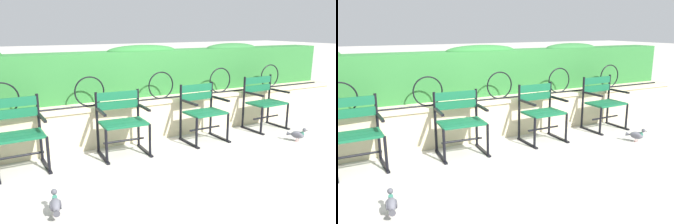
# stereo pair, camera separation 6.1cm
# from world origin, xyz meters

# --- Properties ---
(ground_plane) EXTENTS (60.00, 60.00, 0.00)m
(ground_plane) POSITION_xyz_m (0.00, 0.00, 0.00)
(ground_plane) COLOR #BCB7AD
(stone_wall) EXTENTS (7.70, 0.41, 0.60)m
(stone_wall) POSITION_xyz_m (0.00, 0.78, 0.30)
(stone_wall) COLOR beige
(stone_wall) RESTS_ON ground
(iron_arch_fence) EXTENTS (7.15, 0.02, 0.42)m
(iron_arch_fence) POSITION_xyz_m (-0.29, 0.70, 0.78)
(iron_arch_fence) COLOR black
(iron_arch_fence) RESTS_ON stone_wall
(hedge_row) EXTENTS (7.54, 0.49, 0.83)m
(hedge_row) POSITION_xyz_m (-0.03, 1.20, 0.98)
(hedge_row) COLOR #2D7033
(hedge_row) RESTS_ON stone_wall
(park_chair_leftmost) EXTENTS (0.61, 0.54, 0.87)m
(park_chair_leftmost) POSITION_xyz_m (-1.86, 0.34, 0.46)
(park_chair_leftmost) COLOR #145B38
(park_chair_leftmost) RESTS_ON ground
(park_chair_centre_left) EXTENTS (0.65, 0.55, 0.84)m
(park_chair_centre_left) POSITION_xyz_m (-0.59, 0.30, 0.46)
(park_chair_centre_left) COLOR #145B38
(park_chair_centre_left) RESTS_ON ground
(park_chair_centre_right) EXTENTS (0.61, 0.53, 0.84)m
(park_chair_centre_right) POSITION_xyz_m (0.68, 0.28, 0.46)
(park_chair_centre_right) COLOR #145B38
(park_chair_centre_right) RESTS_ON ground
(park_chair_rightmost) EXTENTS (0.65, 0.55, 0.87)m
(park_chair_rightmost) POSITION_xyz_m (1.94, 0.35, 0.47)
(park_chair_rightmost) COLOR #145B38
(park_chair_rightmost) RESTS_ON ground
(pigeon_near_chairs) EXTENTS (0.12, 0.29, 0.22)m
(pigeon_near_chairs) POSITION_xyz_m (-1.69, -0.95, 0.11)
(pigeon_near_chairs) COLOR #5B5B66
(pigeon_near_chairs) RESTS_ON ground
(pigeon_far_side) EXTENTS (0.19, 0.27, 0.22)m
(pigeon_far_side) POSITION_xyz_m (1.89, -0.46, 0.11)
(pigeon_far_side) COLOR #5B5B66
(pigeon_far_side) RESTS_ON ground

